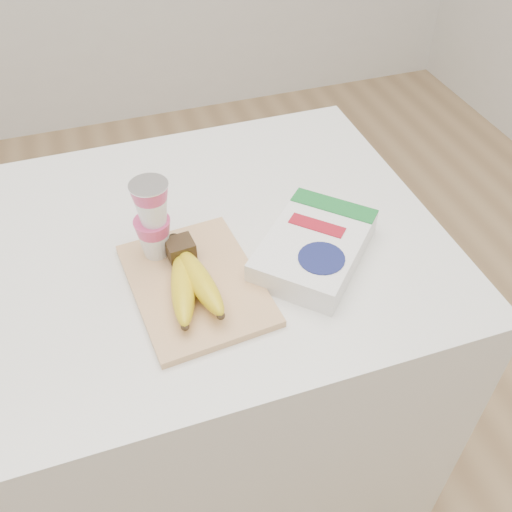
% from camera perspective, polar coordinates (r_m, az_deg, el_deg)
% --- Properties ---
extents(table, '(1.14, 0.76, 0.86)m').
position_cam_1_polar(table, '(1.42, -8.90, -12.23)').
color(table, white).
rests_on(table, ground).
extents(cutting_board, '(0.24, 0.31, 0.01)m').
position_cam_1_polar(cutting_board, '(1.01, -6.06, -2.81)').
color(cutting_board, '#E1AD7B').
rests_on(cutting_board, table).
extents(bananas, '(0.10, 0.21, 0.06)m').
position_cam_1_polar(bananas, '(0.97, -6.60, -2.44)').
color(bananas, '#382816').
rests_on(bananas, cutting_board).
extents(yogurt_stack, '(0.07, 0.07, 0.16)m').
position_cam_1_polar(yogurt_stack, '(1.00, -10.33, 3.78)').
color(yogurt_stack, white).
rests_on(yogurt_stack, cutting_board).
extents(cereal_box, '(0.29, 0.29, 0.05)m').
position_cam_1_polar(cereal_box, '(1.04, 5.85, 0.89)').
color(cereal_box, white).
rests_on(cereal_box, table).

